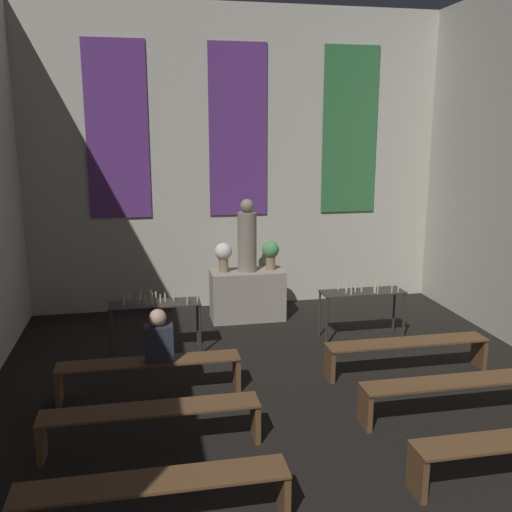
# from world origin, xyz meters

# --- Properties ---
(wall_back) EXTENTS (7.86, 0.16, 5.47)m
(wall_back) POSITION_xyz_m (0.00, 9.33, 2.77)
(wall_back) COLOR beige
(wall_back) RESTS_ON ground_plane
(altar) EXTENTS (1.28, 0.60, 0.88)m
(altar) POSITION_xyz_m (0.00, 8.37, 0.44)
(altar) COLOR gray
(altar) RESTS_ON ground_plane
(statue) EXTENTS (0.33, 0.33, 1.27)m
(statue) POSITION_xyz_m (0.00, 8.37, 1.46)
(statue) COLOR gray
(statue) RESTS_ON altar
(flower_vase_left) EXTENTS (0.30, 0.30, 0.52)m
(flower_vase_left) POSITION_xyz_m (-0.42, 8.37, 1.19)
(flower_vase_left) COLOR #937A5B
(flower_vase_left) RESTS_ON altar
(flower_vase_right) EXTENTS (0.30, 0.30, 0.52)m
(flower_vase_right) POSITION_xyz_m (0.42, 8.37, 1.19)
(flower_vase_right) COLOR #937A5B
(flower_vase_right) RESTS_ON altar
(candle_rack_left) EXTENTS (1.34, 0.43, 0.99)m
(candle_rack_left) POSITION_xyz_m (-1.63, 7.06, 0.69)
(candle_rack_left) COLOR #332D28
(candle_rack_left) RESTS_ON ground_plane
(candle_rack_right) EXTENTS (1.34, 0.43, 0.99)m
(candle_rack_right) POSITION_xyz_m (1.63, 7.06, 0.69)
(candle_rack_right) COLOR #332D28
(candle_rack_right) RESTS_ON ground_plane
(pew_second_left) EXTENTS (2.28, 0.36, 0.46)m
(pew_second_left) POSITION_xyz_m (-1.74, 3.12, 0.35)
(pew_second_left) COLOR brown
(pew_second_left) RESTS_ON ground_plane
(pew_third_left) EXTENTS (2.28, 0.36, 0.46)m
(pew_third_left) POSITION_xyz_m (-1.74, 4.39, 0.35)
(pew_third_left) COLOR brown
(pew_third_left) RESTS_ON ground_plane
(pew_third_right) EXTENTS (2.28, 0.36, 0.46)m
(pew_third_right) POSITION_xyz_m (1.74, 4.39, 0.35)
(pew_third_right) COLOR brown
(pew_third_right) RESTS_ON ground_plane
(pew_back_left) EXTENTS (2.28, 0.36, 0.46)m
(pew_back_left) POSITION_xyz_m (-1.74, 5.66, 0.35)
(pew_back_left) COLOR brown
(pew_back_left) RESTS_ON ground_plane
(pew_back_right) EXTENTS (2.28, 0.36, 0.46)m
(pew_back_right) POSITION_xyz_m (1.74, 5.66, 0.35)
(pew_back_right) COLOR brown
(pew_back_right) RESTS_ON ground_plane
(person_seated) EXTENTS (0.36, 0.24, 0.67)m
(person_seated) POSITION_xyz_m (-1.62, 5.66, 0.76)
(person_seated) COLOR #282D38
(person_seated) RESTS_ON pew_back_left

